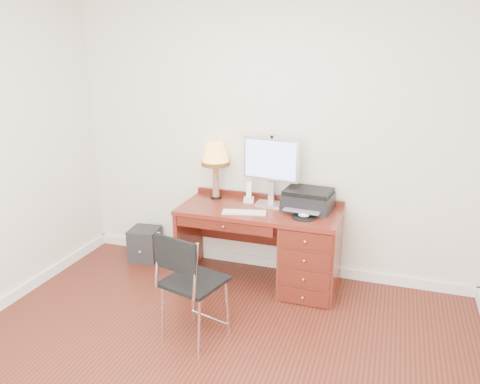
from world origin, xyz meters
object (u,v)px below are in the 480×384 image
(monitor, at_px, (271,163))
(desk, at_px, (292,246))
(equipment_box, at_px, (145,244))
(printer, at_px, (308,200))
(phone, at_px, (249,196))
(leg_lamp, at_px, (215,157))
(chair, at_px, (190,277))

(monitor, bearing_deg, desk, -23.54)
(desk, relative_size, equipment_box, 4.36)
(desk, height_order, printer, printer)
(desk, relative_size, printer, 3.21)
(phone, xyz_separation_m, equipment_box, (-1.15, -0.06, -0.64))
(phone, bearing_deg, monitor, -8.85)
(leg_lamp, bearing_deg, desk, -11.50)
(monitor, bearing_deg, equipment_box, -168.23)
(chair, xyz_separation_m, equipment_box, (-1.08, 1.19, -0.37))
(desk, distance_m, leg_lamp, 1.13)
(desk, distance_m, chair, 1.23)
(monitor, height_order, leg_lamp, monitor)
(phone, bearing_deg, leg_lamp, 165.11)
(desk, relative_size, monitor, 2.36)
(chair, bearing_deg, equipment_box, 147.26)
(monitor, distance_m, equipment_box, 1.67)
(chair, bearing_deg, printer, 76.67)
(printer, height_order, chair, printer)
(monitor, xyz_separation_m, printer, (0.38, -0.05, -0.31))
(equipment_box, bearing_deg, printer, -5.61)
(leg_lamp, bearing_deg, chair, -77.48)
(monitor, distance_m, phone, 0.40)
(phone, height_order, chair, phone)
(desk, xyz_separation_m, equipment_box, (-1.62, 0.10, -0.24))
(phone, bearing_deg, desk, -30.90)
(leg_lamp, xyz_separation_m, equipment_box, (-0.80, -0.07, -0.99))
(leg_lamp, relative_size, phone, 2.79)
(printer, height_order, phone, phone)
(desk, bearing_deg, leg_lamp, 168.50)
(leg_lamp, height_order, equipment_box, leg_lamp)
(leg_lamp, relative_size, chair, 0.63)
(phone, bearing_deg, equipment_box, 170.10)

